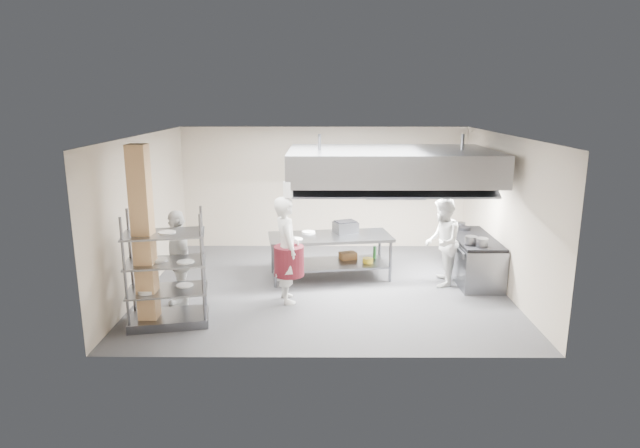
{
  "coord_description": "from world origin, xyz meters",
  "views": [
    {
      "loc": [
        -0.05,
        -10.13,
        3.7
      ],
      "look_at": [
        -0.09,
        0.2,
        1.24
      ],
      "focal_mm": 30.0,
      "sensor_mm": 36.0,
      "label": 1
    }
  ],
  "objects_px": {
    "cooking_range": "(472,259)",
    "stockpot": "(471,240)",
    "island": "(330,257)",
    "chef_plating": "(179,259)",
    "chef_line": "(442,242)",
    "griddle": "(346,227)",
    "chef_head": "(286,250)",
    "pass_rack": "(166,269)"
  },
  "relations": [
    {
      "from": "chef_head",
      "to": "chef_line",
      "type": "distance_m",
      "value": 3.18
    },
    {
      "from": "cooking_range",
      "to": "stockpot",
      "type": "relative_size",
      "value": 8.54
    },
    {
      "from": "island",
      "to": "stockpot",
      "type": "bearing_deg",
      "value": -21.22
    },
    {
      "from": "island",
      "to": "chef_plating",
      "type": "xyz_separation_m",
      "value": [
        -2.72,
        -1.62,
        0.44
      ]
    },
    {
      "from": "island",
      "to": "griddle",
      "type": "bearing_deg",
      "value": 28.74
    },
    {
      "from": "chef_head",
      "to": "stockpot",
      "type": "relative_size",
      "value": 8.43
    },
    {
      "from": "griddle",
      "to": "stockpot",
      "type": "xyz_separation_m",
      "value": [
        2.41,
        -0.88,
        -0.04
      ]
    },
    {
      "from": "cooking_range",
      "to": "stockpot",
      "type": "xyz_separation_m",
      "value": [
        -0.22,
        -0.56,
        0.56
      ]
    },
    {
      "from": "cooking_range",
      "to": "chef_plating",
      "type": "xyz_separation_m",
      "value": [
        -5.68,
        -1.56,
        0.47
      ]
    },
    {
      "from": "island",
      "to": "griddle",
      "type": "xyz_separation_m",
      "value": [
        0.33,
        0.25,
        0.57
      ]
    },
    {
      "from": "chef_head",
      "to": "island",
      "type": "bearing_deg",
      "value": -47.49
    },
    {
      "from": "pass_rack",
      "to": "cooking_range",
      "type": "relative_size",
      "value": 0.96
    },
    {
      "from": "island",
      "to": "cooking_range",
      "type": "height_order",
      "value": "island"
    },
    {
      "from": "pass_rack",
      "to": "griddle",
      "type": "height_order",
      "value": "pass_rack"
    },
    {
      "from": "chef_line",
      "to": "griddle",
      "type": "distance_m",
      "value": 2.02
    },
    {
      "from": "chef_plating",
      "to": "island",
      "type": "bearing_deg",
      "value": 93.51
    },
    {
      "from": "griddle",
      "to": "chef_line",
      "type": "bearing_deg",
      "value": -42.35
    },
    {
      "from": "chef_plating",
      "to": "pass_rack",
      "type": "bearing_deg",
      "value": -27.77
    },
    {
      "from": "stockpot",
      "to": "griddle",
      "type": "bearing_deg",
      "value": 160.04
    },
    {
      "from": "chef_plating",
      "to": "chef_head",
      "type": "bearing_deg",
      "value": 71.5
    },
    {
      "from": "chef_head",
      "to": "stockpot",
      "type": "distance_m",
      "value": 3.63
    },
    {
      "from": "island",
      "to": "chef_head",
      "type": "distance_m",
      "value": 1.65
    },
    {
      "from": "cooking_range",
      "to": "chef_line",
      "type": "bearing_deg",
      "value": -153.7
    },
    {
      "from": "chef_line",
      "to": "island",
      "type": "bearing_deg",
      "value": -87.99
    },
    {
      "from": "cooking_range",
      "to": "chef_line",
      "type": "xyz_separation_m",
      "value": [
        -0.73,
        -0.36,
        0.47
      ]
    },
    {
      "from": "chef_line",
      "to": "chef_plating",
      "type": "distance_m",
      "value": 5.09
    },
    {
      "from": "cooking_range",
      "to": "chef_plating",
      "type": "height_order",
      "value": "chef_plating"
    },
    {
      "from": "pass_rack",
      "to": "chef_line",
      "type": "relative_size",
      "value": 1.08
    },
    {
      "from": "cooking_range",
      "to": "stockpot",
      "type": "height_order",
      "value": "stockpot"
    },
    {
      "from": "cooking_range",
      "to": "griddle",
      "type": "height_order",
      "value": "griddle"
    },
    {
      "from": "chef_head",
      "to": "chef_line",
      "type": "xyz_separation_m",
      "value": [
        3.04,
        0.9,
        -0.1
      ]
    },
    {
      "from": "island",
      "to": "cooking_range",
      "type": "distance_m",
      "value": 2.96
    },
    {
      "from": "chef_plating",
      "to": "griddle",
      "type": "relative_size",
      "value": 3.83
    },
    {
      "from": "chef_head",
      "to": "griddle",
      "type": "distance_m",
      "value": 1.95
    },
    {
      "from": "pass_rack",
      "to": "chef_line",
      "type": "distance_m",
      "value": 5.32
    },
    {
      "from": "island",
      "to": "chef_head",
      "type": "height_order",
      "value": "chef_head"
    },
    {
      "from": "pass_rack",
      "to": "griddle",
      "type": "relative_size",
      "value": 4.13
    },
    {
      "from": "chef_line",
      "to": "griddle",
      "type": "height_order",
      "value": "chef_line"
    },
    {
      "from": "chef_head",
      "to": "chef_plating",
      "type": "xyz_separation_m",
      "value": [
        -1.9,
        -0.29,
        -0.09
      ]
    },
    {
      "from": "griddle",
      "to": "cooking_range",
      "type": "bearing_deg",
      "value": -29.54
    },
    {
      "from": "chef_head",
      "to": "chef_plating",
      "type": "height_order",
      "value": "chef_head"
    },
    {
      "from": "pass_rack",
      "to": "cooking_range",
      "type": "xyz_separation_m",
      "value": [
        5.69,
        2.3,
        -0.54
      ]
    }
  ]
}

